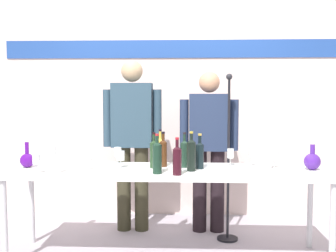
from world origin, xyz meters
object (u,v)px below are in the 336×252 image
at_px(wine_bottle_0, 177,159).
at_px(microphone_stand, 228,185).
at_px(wine_bottle_4, 157,156).
at_px(wine_glass_right_3, 274,155).
at_px(wine_bottle_2, 160,150).
at_px(wine_glass_right_1, 231,154).
at_px(wine_bottle_3, 184,153).
at_px(wine_bottle_1, 163,152).
at_px(decanter_blue_left, 27,160).
at_px(display_table, 167,175).
at_px(wine_bottle_5, 154,153).
at_px(decanter_blue_right, 312,161).
at_px(wine_glass_left_2, 88,157).
at_px(wine_glass_left_4, 118,152).
at_px(wine_glass_left_5, 36,160).
at_px(wine_bottle_6, 200,154).
at_px(wine_glass_left_0, 121,156).
at_px(wine_bottle_7, 191,154).
at_px(wine_glass_left_3, 53,151).
at_px(wine_glass_right_2, 270,157).
at_px(presenter_right, 209,141).
at_px(wine_glass_right_0, 252,154).
at_px(presenter_left, 132,134).

bearing_deg(wine_bottle_0, microphone_stand, 56.23).
relative_size(wine_bottle_4, wine_glass_right_3, 2.09).
relative_size(wine_bottle_2, wine_glass_right_1, 2.03).
bearing_deg(wine_glass_right_3, wine_bottle_3, 179.52).
relative_size(wine_bottle_1, microphone_stand, 0.19).
bearing_deg(wine_glass_right_1, wine_bottle_0, -136.28).
xyz_separation_m(decanter_blue_left, wine_glass_right_3, (2.12, 0.07, 0.05)).
distance_m(wine_bottle_2, wine_glass_right_1, 0.64).
distance_m(display_table, wine_bottle_5, 0.22).
bearing_deg(decanter_blue_right, wine_glass_right_3, 167.62).
bearing_deg(decanter_blue_left, wine_bottle_4, -11.13).
relative_size(decanter_blue_left, wine_bottle_0, 0.75).
relative_size(wine_glass_left_2, wine_glass_left_4, 1.00).
distance_m(wine_bottle_5, wine_glass_left_5, 0.96).
distance_m(wine_glass_left_5, wine_glass_right_1, 1.64).
xyz_separation_m(decanter_blue_left, wine_bottle_6, (1.48, 0.01, 0.06)).
height_order(wine_bottle_5, wine_glass_left_0, wine_bottle_5).
xyz_separation_m(decanter_blue_right, wine_bottle_7, (-1.01, -0.10, 0.07)).
xyz_separation_m(wine_glass_left_3, wine_glass_right_2, (1.93, -0.27, -0.00)).
distance_m(presenter_right, wine_glass_right_3, 0.80).
distance_m(wine_bottle_6, wine_glass_left_4, 0.78).
relative_size(wine_glass_left_4, wine_glass_right_1, 0.96).
distance_m(display_table, wine_bottle_0, 0.32).
relative_size(wine_glass_left_2, wine_glass_right_0, 0.98).
distance_m(wine_bottle_0, wine_bottle_6, 0.34).
distance_m(presenter_left, wine_glass_left_2, 0.81).
height_order(presenter_right, wine_bottle_6, presenter_right).
height_order(decanter_blue_left, microphone_stand, microphone_stand).
relative_size(presenter_left, wine_bottle_3, 5.71).
xyz_separation_m(decanter_blue_left, wine_glass_left_0, (0.81, 0.02, 0.03)).
bearing_deg(presenter_right, microphone_stand, -55.11).
distance_m(decanter_blue_left, wine_glass_right_1, 1.77).
relative_size(presenter_left, wine_bottle_6, 5.80).
height_order(presenter_left, wine_bottle_7, presenter_left).
distance_m(presenter_left, wine_bottle_5, 0.70).
distance_m(wine_bottle_5, wine_glass_left_3, 0.99).
distance_m(decanter_blue_right, microphone_stand, 0.84).
bearing_deg(display_table, wine_bottle_2, 105.07).
relative_size(wine_glass_left_4, wine_glass_right_2, 0.98).
height_order(wine_bottle_1, wine_bottle_2, wine_bottle_2).
height_order(display_table, presenter_right, presenter_right).
height_order(wine_bottle_3, wine_bottle_6, wine_bottle_3).
xyz_separation_m(wine_bottle_2, wine_glass_right_1, (0.63, -0.10, -0.02)).
distance_m(wine_bottle_1, wine_glass_left_3, 1.05).
bearing_deg(display_table, wine_glass_right_2, 1.16).
bearing_deg(presenter_left, wine_glass_right_1, -28.36).
xyz_separation_m(wine_bottle_5, wine_glass_right_3, (1.03, 0.03, -0.02)).
distance_m(wine_glass_left_5, wine_glass_right_2, 1.91).
xyz_separation_m(decanter_blue_right, wine_glass_left_0, (-1.61, 0.02, 0.03)).
height_order(presenter_left, wine_bottle_0, presenter_left).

